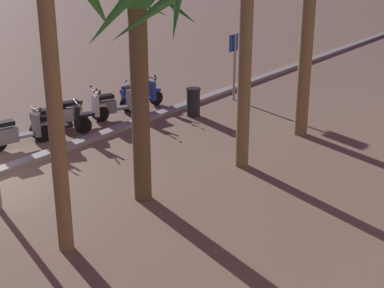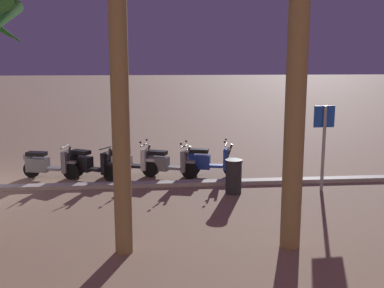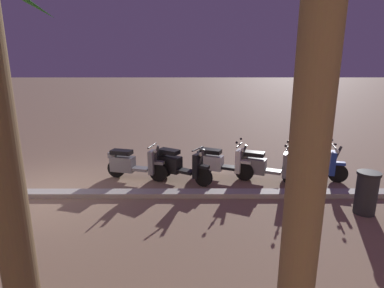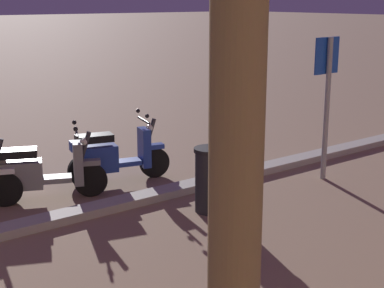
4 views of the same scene
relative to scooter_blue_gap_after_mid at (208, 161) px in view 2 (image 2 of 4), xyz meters
The scene contains 7 objects.
scooter_blue_gap_after_mid is the anchor object (origin of this frame).
scooter_grey_mid_front 1.33m from the scooter_blue_gap_after_mid, ahead, with size 1.68×0.91×1.17m.
scooter_white_mid_centre 2.53m from the scooter_blue_gap_after_mid, ahead, with size 1.64×0.87×1.17m.
scooter_black_second_in_line 3.72m from the scooter_blue_gap_after_mid, ahead, with size 1.62×1.08×1.04m.
scooter_grey_mid_rear 5.04m from the scooter_blue_gap_after_mid, ahead, with size 1.80×0.76×1.04m.
crossing_sign 3.74m from the scooter_blue_gap_after_mid, 146.21° to the left, with size 0.60×0.13×2.40m.
litter_bin 2.10m from the scooter_blue_gap_after_mid, 102.46° to the left, with size 0.48×0.48×0.95m.
Camera 2 is at (-5.22, 13.02, 3.64)m, focal length 42.57 mm.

